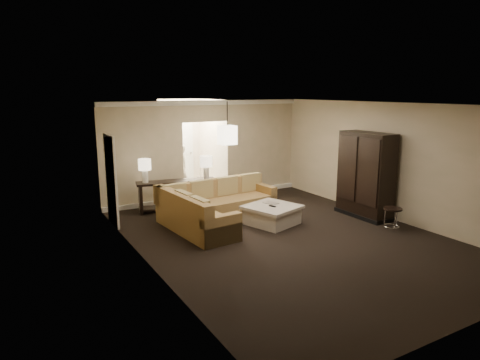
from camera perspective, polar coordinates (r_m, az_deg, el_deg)
ground at (r=9.21m, az=6.43°, el=-7.71°), size 8.00×8.00×0.00m
wall_back at (r=12.24m, az=-4.56°, el=3.99°), size 6.00×0.04×2.80m
wall_front at (r=6.20m, az=29.24°, el=-5.41°), size 6.00×0.04×2.80m
wall_left at (r=7.49m, az=-12.18°, el=-1.35°), size 0.04×8.00×2.80m
wall_right at (r=10.87m, az=19.48°, el=2.34°), size 0.04×8.00×2.80m
ceiling at (r=8.68m, az=6.86°, el=9.97°), size 6.00×8.00×0.02m
crown_molding at (r=12.08m, az=-4.57°, el=10.22°), size 6.00×0.10×0.12m
baseboard at (r=12.45m, az=-4.36°, el=-2.15°), size 6.00×0.10×0.12m
side_door at (r=10.21m, az=-16.78°, el=-0.07°), size 0.05×0.90×2.10m
foyer at (r=13.47m, az=-7.02°, el=4.24°), size 1.44×2.02×2.80m
sectional_sofa at (r=10.19m, az=-3.53°, el=-3.61°), size 3.08×2.56×0.90m
coffee_table at (r=10.06m, az=4.28°, el=-4.61°), size 1.38×1.38×0.46m
console_table at (r=11.21m, az=-8.40°, el=-1.68°), size 2.10×0.88×0.79m
armoire at (r=10.90m, az=16.39°, el=0.42°), size 0.62×1.45×2.09m
drink_table at (r=10.13m, az=19.65°, el=-4.33°), size 0.41×0.41×0.51m
table_lamp_left at (r=10.97m, az=-12.59°, el=1.71°), size 0.32×0.32×0.60m
table_lamp_right at (r=11.22m, az=-4.53°, el=2.19°), size 0.32×0.32×0.60m
pendant_light at (r=11.02m, az=-1.69°, el=6.04°), size 0.38×0.38×1.09m
person at (r=12.93m, az=-7.96°, el=1.78°), size 0.71×0.61×1.66m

